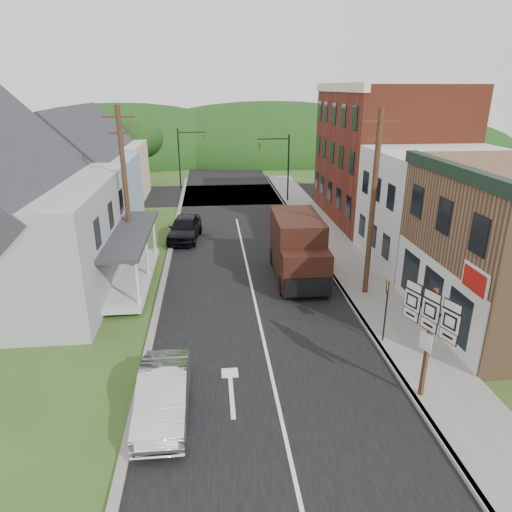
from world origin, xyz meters
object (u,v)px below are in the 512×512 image
object	(u,v)px
silver_sedan	(163,395)
delivery_van	(298,248)
dark_sedan	(185,228)
route_sign_cluster	(429,329)
warning_sign	(386,300)

from	to	relation	value
silver_sedan	delivery_van	xyz separation A→B (m)	(6.28, 10.54, 0.98)
silver_sedan	dark_sedan	world-z (taller)	dark_sedan
delivery_van	route_sign_cluster	xyz separation A→B (m)	(2.14, -10.63, 0.96)
route_sign_cluster	dark_sedan	bearing A→B (deg)	95.53
warning_sign	dark_sedan	bearing A→B (deg)	139.52
silver_sedan	dark_sedan	distance (m)	17.89
dark_sedan	delivery_van	bearing A→B (deg)	-41.87
dark_sedan	delivery_van	size ratio (longest dim) A/B	0.79
dark_sedan	route_sign_cluster	xyz separation A→B (m)	(8.55, -17.98, 1.85)
silver_sedan	warning_sign	xyz separation A→B (m)	(8.45, 3.44, 1.22)
delivery_van	warning_sign	distance (m)	7.43
dark_sedan	route_sign_cluster	distance (m)	20.00
route_sign_cluster	warning_sign	xyz separation A→B (m)	(0.03, 3.53, -0.73)
silver_sedan	dark_sedan	bearing A→B (deg)	90.50
silver_sedan	warning_sign	distance (m)	9.20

